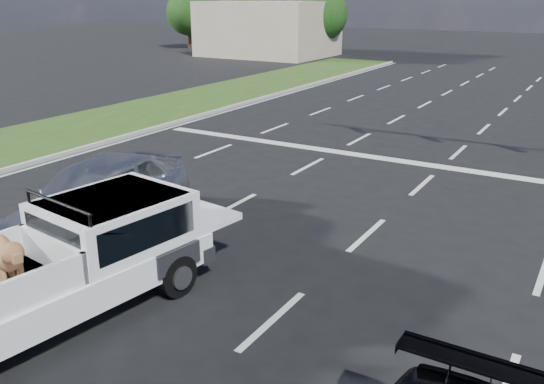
# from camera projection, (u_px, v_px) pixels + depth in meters

# --- Properties ---
(ground) EXTENTS (160.00, 160.00, 0.00)m
(ground) POSITION_uv_depth(u_px,v_px,m) (186.00, 293.00, 9.99)
(ground) COLOR black
(ground) RESTS_ON ground
(road_markings) EXTENTS (17.75, 60.00, 0.01)m
(road_markings) POSITION_uv_depth(u_px,v_px,m) (341.00, 189.00, 15.32)
(road_markings) COLOR silver
(road_markings) RESTS_ON ground
(grass_median_left) EXTENTS (5.00, 60.00, 0.10)m
(grass_median_left) POSITION_uv_depth(u_px,v_px,m) (38.00, 139.00, 20.40)
(grass_median_left) COLOR #264515
(grass_median_left) RESTS_ON ground
(curb_left) EXTENTS (0.15, 60.00, 0.14)m
(curb_left) POSITION_uv_depth(u_px,v_px,m) (86.00, 147.00, 19.22)
(curb_left) COLOR #A9A59B
(curb_left) RESTS_ON ground
(building_left) EXTENTS (10.00, 8.00, 4.40)m
(building_left) POSITION_uv_depth(u_px,v_px,m) (268.00, 29.00, 48.20)
(building_left) COLOR #C1B094
(building_left) RESTS_ON ground
(tree_far_a) EXTENTS (4.20, 4.20, 5.40)m
(tree_far_a) POSITION_uv_depth(u_px,v_px,m) (189.00, 13.00, 54.30)
(tree_far_a) COLOR #332114
(tree_far_a) RESTS_ON ground
(tree_far_b) EXTENTS (4.20, 4.20, 5.40)m
(tree_far_b) POSITION_uv_depth(u_px,v_px,m) (241.00, 14.00, 51.41)
(tree_far_b) COLOR #332114
(tree_far_b) RESTS_ON ground
(tree_far_c) EXTENTS (4.20, 4.20, 5.40)m
(tree_far_c) POSITION_uv_depth(u_px,v_px,m) (322.00, 15.00, 47.55)
(tree_far_c) COLOR #332114
(tree_far_c) RESTS_ON ground
(pickup_truck) EXTENTS (2.59, 5.45, 1.97)m
(pickup_truck) POSITION_uv_depth(u_px,v_px,m) (64.00, 264.00, 9.01)
(pickup_truck) COLOR black
(pickup_truck) RESTS_ON ground
(silver_sedan) EXTENTS (2.82, 5.27, 1.70)m
(silver_sedan) POSITION_uv_depth(u_px,v_px,m) (98.00, 198.00, 12.13)
(silver_sedan) COLOR silver
(silver_sedan) RESTS_ON ground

